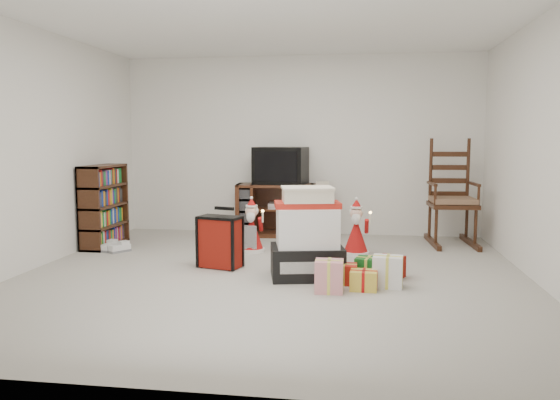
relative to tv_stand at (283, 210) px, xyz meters
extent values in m
cube|color=beige|center=(0.21, -2.24, -0.37)|extent=(5.00, 5.00, 0.01)
cube|color=white|center=(0.21, -2.24, 2.14)|extent=(5.00, 5.00, 0.01)
cube|color=white|center=(0.21, 0.26, 0.89)|extent=(5.00, 0.01, 2.50)
cube|color=white|center=(0.21, -4.74, 0.89)|extent=(5.00, 0.01, 2.50)
cube|color=white|center=(-2.29, -2.24, 0.89)|extent=(0.01, 5.00, 2.50)
cube|color=white|center=(2.71, -2.24, 0.89)|extent=(0.01, 5.00, 2.50)
cube|color=#452113|center=(0.00, 0.00, 0.00)|extent=(1.30, 0.55, 0.72)
cube|color=silver|center=(0.00, -0.03, 0.07)|extent=(0.40, 0.30, 0.07)
cube|color=#3E1F11|center=(-2.12, -1.03, 0.15)|extent=(0.28, 0.84, 1.02)
cube|color=#3E1F11|center=(2.23, -0.32, 0.15)|extent=(0.59, 0.57, 0.05)
cube|color=#976F52|center=(2.23, -0.32, 0.21)|extent=(0.55, 0.53, 0.06)
cube|color=#3E1F11|center=(2.23, -0.07, 0.61)|extent=(0.48, 0.09, 0.87)
cube|color=#3E1F11|center=(2.23, -0.32, -0.33)|extent=(0.62, 0.96, 0.06)
cube|color=black|center=(0.56, -2.24, -0.21)|extent=(0.78, 0.63, 0.31)
cube|color=white|center=(0.56, -2.24, 0.14)|extent=(0.66, 0.55, 0.38)
cube|color=#B62014|center=(0.56, -2.24, 0.35)|extent=(0.68, 0.45, 0.06)
cube|color=beige|center=(0.56, -2.24, 0.44)|extent=(0.53, 0.44, 0.12)
cube|color=maroon|center=(-0.38, -1.97, -0.09)|extent=(0.46, 0.32, 0.55)
cube|color=black|center=(-0.38, -1.87, 0.26)|extent=(0.22, 0.09, 0.03)
ellipsoid|color=brown|center=(0.76, -2.16, -0.23)|extent=(0.26, 0.22, 0.28)
sphere|color=brown|center=(0.76, -2.19, -0.07)|extent=(0.17, 0.17, 0.17)
cone|color=#AB1312|center=(1.02, -1.11, -0.15)|extent=(0.30, 0.30, 0.43)
sphere|color=beige|center=(1.02, -1.11, 0.13)|extent=(0.15, 0.15, 0.15)
cone|color=#AB1312|center=(1.02, -1.11, 0.24)|extent=(0.13, 0.13, 0.11)
cylinder|color=silver|center=(1.18, -1.23, 0.08)|extent=(0.02, 0.02, 0.13)
cone|color=#AB1312|center=(-0.21, -1.12, -0.15)|extent=(0.30, 0.30, 0.43)
sphere|color=beige|center=(-0.21, -1.12, 0.12)|extent=(0.15, 0.15, 0.15)
cone|color=#AB1312|center=(-0.21, -1.12, 0.23)|extent=(0.13, 0.13, 0.11)
cylinder|color=silver|center=(-0.06, -1.23, 0.08)|extent=(0.02, 0.02, 0.13)
cube|color=white|center=(-1.93, -1.35, -0.32)|extent=(0.15, 0.27, 0.09)
cube|color=white|center=(-1.76, -1.35, -0.32)|extent=(0.23, 0.27, 0.09)
cube|color=#B62014|center=(0.92, -2.46, -0.25)|extent=(0.23, 0.23, 0.23)
cube|color=#1A6B22|center=(1.10, -2.24, -0.25)|extent=(0.23, 0.23, 0.23)
cube|color=gold|center=(1.15, -2.60, -0.25)|extent=(0.23, 0.23, 0.23)
cube|color=silver|center=(0.88, -2.78, -0.25)|extent=(0.23, 0.23, 0.23)
cube|color=white|center=(1.33, -2.42, -0.25)|extent=(0.23, 0.23, 0.23)
cube|color=maroon|center=(1.28, -2.06, -0.25)|extent=(0.23, 0.23, 0.23)
cube|color=black|center=(-0.03, 0.02, 0.61)|extent=(0.75, 0.57, 0.51)
cube|color=black|center=(-0.03, -0.23, 0.61)|extent=(0.59, 0.10, 0.41)
camera|label=1|loc=(1.05, -7.43, 0.99)|focal=35.00mm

